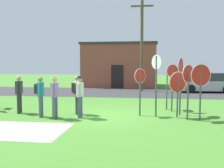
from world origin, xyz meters
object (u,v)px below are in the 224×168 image
at_px(stop_sign_leaning_left, 178,86).
at_px(person_in_blue, 55,95).
at_px(person_near_signs, 19,92).
at_px(stop_sign_rear_right, 201,81).
at_px(stop_sign_far_back, 167,83).
at_px(stop_sign_tallest, 140,84).
at_px(stop_sign_low_front, 172,80).
at_px(person_holding_notes, 77,92).
at_px(stop_sign_rear_left, 180,76).
at_px(utility_pole, 142,43).
at_px(stop_sign_nearest, 188,82).
at_px(person_in_dark_shirt, 40,94).
at_px(stop_sign_leaning_right, 156,76).
at_px(parked_car_on_street, 207,83).
at_px(person_with_sunhat, 79,93).

relative_size(stop_sign_leaning_left, person_in_blue, 1.10).
bearing_deg(person_near_signs, stop_sign_rear_right, -3.16).
bearing_deg(stop_sign_far_back, stop_sign_tallest, -126.95).
bearing_deg(stop_sign_low_front, person_holding_notes, -163.29).
xyz_separation_m(stop_sign_rear_left, person_in_blue, (-5.14, -1.43, -0.72)).
bearing_deg(person_near_signs, utility_pole, 62.95).
bearing_deg(stop_sign_tallest, stop_sign_nearest, -17.43).
xyz_separation_m(stop_sign_leaning_left, person_in_dark_shirt, (-5.69, -0.72, -0.31)).
distance_m(stop_sign_low_front, stop_sign_rear_right, 2.01).
xyz_separation_m(stop_sign_leaning_right, person_in_dark_shirt, (-4.80, -0.75, -0.74)).
bearing_deg(stop_sign_rear_left, stop_sign_tallest, -167.38).
distance_m(stop_sign_rear_left, person_near_signs, 7.18).
bearing_deg(person_near_signs, parked_car_on_street, 44.30).
bearing_deg(parked_car_on_street, stop_sign_tallest, -116.52).
distance_m(parked_car_on_street, stop_sign_rear_right, 10.87).
xyz_separation_m(stop_sign_nearest, stop_sign_rear_right, (0.47, -0.01, 0.04)).
bearing_deg(stop_sign_nearest, stop_sign_leaning_right, 156.77).
bearing_deg(stop_sign_leaning_left, stop_sign_far_back, 99.78).
distance_m(stop_sign_leaning_left, person_with_sunhat, 4.08).
bearing_deg(utility_pole, stop_sign_nearest, -79.26).
distance_m(stop_sign_low_front, person_in_blue, 5.38).
bearing_deg(stop_sign_leaning_left, parked_car_on_street, 71.32).
bearing_deg(person_in_blue, person_in_dark_shirt, 162.77).
distance_m(person_holding_notes, person_near_signs, 2.63).
bearing_deg(person_holding_notes, stop_sign_nearest, -6.30).
relative_size(stop_sign_nearest, stop_sign_leaning_right, 0.85).
height_order(stop_sign_leaning_left, stop_sign_low_front, stop_sign_low_front).
distance_m(utility_pole, stop_sign_rear_left, 10.15).
bearing_deg(stop_sign_rear_right, stop_sign_tallest, 165.70).
bearing_deg(stop_sign_nearest, person_holding_notes, 173.70).
relative_size(parked_car_on_street, stop_sign_tallest, 2.17).
bearing_deg(person_with_sunhat, stop_sign_rear_left, 15.38).
bearing_deg(stop_sign_low_front, stop_sign_leaning_left, -85.32).
height_order(stop_sign_far_back, person_near_signs, stop_sign_far_back).
relative_size(stop_sign_tallest, person_in_blue, 1.17).
distance_m(stop_sign_low_front, stop_sign_rear_left, 0.88).
relative_size(parked_car_on_street, person_with_sunhat, 2.53).
bearing_deg(parked_car_on_street, stop_sign_leaning_left, -108.68).
bearing_deg(person_in_dark_shirt, utility_pole, 69.98).
distance_m(stop_sign_leaning_left, person_near_signs, 6.97).
distance_m(stop_sign_leaning_right, stop_sign_rear_left, 1.14).
bearing_deg(person_holding_notes, stop_sign_rear_left, 5.94).
bearing_deg(stop_sign_leaning_left, person_in_blue, -169.33).
bearing_deg(stop_sign_far_back, person_in_dark_shirt, -155.13).
height_order(utility_pole, stop_sign_leaning_left, utility_pole).
distance_m(stop_sign_low_front, person_in_dark_shirt, 5.95).
height_order(stop_sign_rear_left, person_holding_notes, stop_sign_rear_left).
xyz_separation_m(utility_pole, person_in_blue, (-3.28, -11.17, -2.91)).
xyz_separation_m(parked_car_on_street, person_holding_notes, (-7.72, -10.00, 0.29)).
distance_m(stop_sign_far_back, person_with_sunhat, 4.45).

